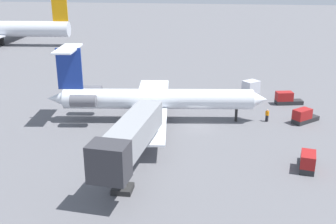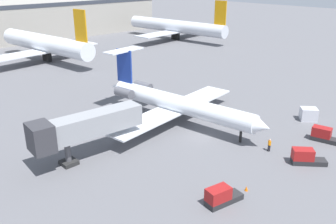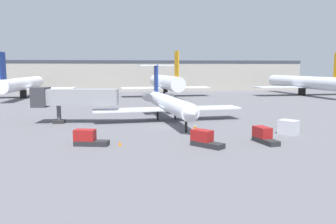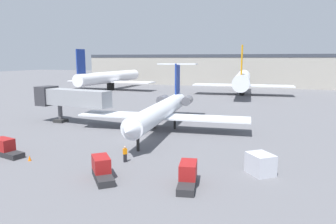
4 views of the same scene
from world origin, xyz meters
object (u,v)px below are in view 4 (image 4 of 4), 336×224
at_px(traffic_cone_near, 30,158).
at_px(baggage_tug_spare, 188,176).
at_px(parked_airliner_west_end, 110,77).
at_px(jet_bridge, 68,98).
at_px(baggage_tug_trailing, 6,148).
at_px(baggage_tug_lead, 102,169).
at_px(regional_jet, 163,109).
at_px(cargo_container_uld, 260,164).
at_px(ground_crew_marshaller, 125,154).
at_px(parked_airliner_west_mid, 243,80).

bearing_deg(traffic_cone_near, baggage_tug_spare, -0.90).
bearing_deg(baggage_tug_spare, parked_airliner_west_end, 125.50).
xyz_separation_m(jet_bridge, baggage_tug_trailing, (4.95, -17.13, -3.40)).
relative_size(baggage_tug_lead, parked_airliner_west_end, 0.11).
bearing_deg(regional_jet, cargo_container_uld, -42.13).
distance_m(ground_crew_marshaller, baggage_tug_trailing, 13.59).
xyz_separation_m(ground_crew_marshaller, traffic_cone_near, (-9.55, -3.22, -0.58)).
xyz_separation_m(regional_jet, ground_crew_marshaller, (1.91, -15.21, -2.26)).
distance_m(regional_jet, traffic_cone_near, 20.15).
distance_m(traffic_cone_near, parked_airliner_west_mid, 70.07).
relative_size(ground_crew_marshaller, traffic_cone_near, 3.07).
bearing_deg(traffic_cone_near, baggage_tug_lead, -8.64).
bearing_deg(cargo_container_uld, jet_bridge, 157.74).
distance_m(baggage_tug_spare, traffic_cone_near, 17.43).
bearing_deg(parked_airliner_west_mid, regional_jet, -95.22).
relative_size(jet_bridge, parked_airliner_west_end, 0.38).
relative_size(ground_crew_marshaller, baggage_tug_lead, 0.43).
distance_m(cargo_container_uld, traffic_cone_near, 23.38).
relative_size(baggage_tug_spare, parked_airliner_west_end, 0.12).
height_order(ground_crew_marshaller, baggage_tug_lead, baggage_tug_lead).
bearing_deg(traffic_cone_near, baggage_tug_trailing, 173.50).
xyz_separation_m(cargo_container_uld, traffic_cone_near, (-22.91, -4.62, -0.70)).
height_order(ground_crew_marshaller, parked_airliner_west_end, parked_airliner_west_end).
distance_m(jet_bridge, cargo_container_uld, 34.30).
bearing_deg(baggage_tug_trailing, parked_airliner_west_mid, 76.84).
relative_size(ground_crew_marshaller, baggage_tug_spare, 0.40).
bearing_deg(jet_bridge, parked_airliner_west_end, 114.24).
bearing_deg(jet_bridge, baggage_tug_lead, -45.86).
distance_m(baggage_tug_lead, traffic_cone_near, 9.92).
distance_m(regional_jet, baggage_tug_lead, 20.16).
xyz_separation_m(regional_jet, traffic_cone_near, (-7.64, -18.43, -2.84)).
bearing_deg(baggage_tug_spare, parked_airliner_west_mid, 94.28).
bearing_deg(parked_airliner_west_mid, baggage_tug_lead, -92.01).
bearing_deg(cargo_container_uld, baggage_tug_lead, -155.05).
xyz_separation_m(ground_crew_marshaller, parked_airliner_west_mid, (2.70, 65.65, 3.60)).
xyz_separation_m(baggage_tug_lead, parked_airliner_west_end, (-41.41, 69.97, 3.34)).
relative_size(parked_airliner_west_end, parked_airliner_west_mid, 1.07).
xyz_separation_m(baggage_tug_trailing, parked_airliner_west_mid, (16.00, 68.44, 3.62)).
distance_m(regional_jet, baggage_tug_trailing, 21.42).
relative_size(baggage_tug_lead, baggage_tug_spare, 0.93).
bearing_deg(parked_airliner_west_mid, baggage_tug_trailing, -103.16).
xyz_separation_m(baggage_tug_trailing, traffic_cone_near, (3.74, -0.43, -0.56)).
relative_size(baggage_tug_lead, cargo_container_uld, 1.28).
distance_m(regional_jet, ground_crew_marshaller, 15.50).
xyz_separation_m(ground_crew_marshaller, baggage_tug_trailing, (-13.30, -2.79, -0.02)).
height_order(jet_bridge, cargo_container_uld, jet_bridge).
bearing_deg(traffic_cone_near, jet_bridge, 116.34).
relative_size(cargo_container_uld, parked_airliner_west_end, 0.08).
bearing_deg(regional_jet, jet_bridge, -176.94).
relative_size(baggage_tug_trailing, parked_airliner_west_end, 0.11).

